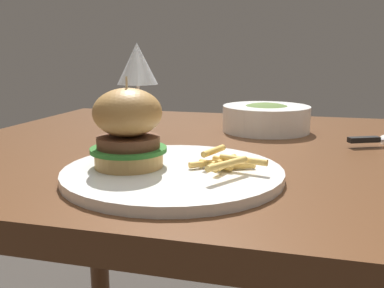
# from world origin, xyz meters

# --- Properties ---
(dining_table) EXTENTS (1.14, 0.87, 0.74)m
(dining_table) POSITION_xyz_m (0.00, 0.00, 0.65)
(dining_table) COLOR #56331C
(dining_table) RESTS_ON ground
(main_plate) EXTENTS (0.31, 0.31, 0.01)m
(main_plate) POSITION_xyz_m (-0.06, -0.24, 0.75)
(main_plate) COLOR white
(main_plate) RESTS_ON dining_table
(burger_sandwich) EXTENTS (0.11, 0.11, 0.13)m
(burger_sandwich) POSITION_xyz_m (-0.12, -0.24, 0.81)
(burger_sandwich) COLOR tan
(burger_sandwich) RESTS_ON main_plate
(fries_pile) EXTENTS (0.11, 0.12, 0.03)m
(fries_pile) POSITION_xyz_m (0.01, -0.23, 0.77)
(fries_pile) COLOR gold
(fries_pile) RESTS_ON main_plate
(wine_glass) EXTENTS (0.08, 0.08, 0.19)m
(wine_glass) POSITION_xyz_m (-0.20, -0.01, 0.89)
(wine_glass) COLOR silver
(wine_glass) RESTS_ON dining_table
(soup_bowl) EXTENTS (0.20, 0.20, 0.06)m
(soup_bowl) POSITION_xyz_m (0.03, 0.17, 0.77)
(soup_bowl) COLOR white
(soup_bowl) RESTS_ON dining_table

